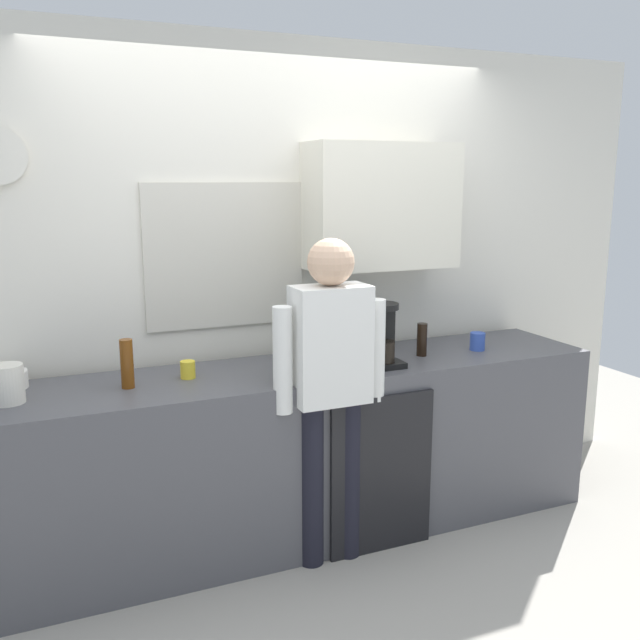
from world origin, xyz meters
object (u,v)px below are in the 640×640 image
(bottle_dark_sauce, at_px, (422,340))
(mixing_bowl, at_px, (3,380))
(bottle_amber_beer, at_px, (127,364))
(person_at_sink, at_px, (330,376))
(cup_blue_mug, at_px, (477,341))
(cup_yellow_cup, at_px, (188,370))
(coffee_maker, at_px, (379,337))
(bottle_green_wine, at_px, (299,345))
(storage_canister, at_px, (7,384))
(cup_white_mug, at_px, (359,344))

(bottle_dark_sauce, xyz_separation_m, mixing_bowl, (-2.09, 0.24, -0.05))
(bottle_amber_beer, xyz_separation_m, person_at_sink, (0.89, -0.30, -0.08))
(bottle_amber_beer, distance_m, cup_blue_mug, 1.91)
(mixing_bowl, bearing_deg, cup_yellow_cup, -11.43)
(coffee_maker, bearing_deg, bottle_green_wine, 179.23)
(coffee_maker, height_order, cup_yellow_cup, coffee_maker)
(bottle_dark_sauce, relative_size, bottle_amber_beer, 0.78)
(mixing_bowl, xyz_separation_m, storage_canister, (0.03, -0.24, 0.04))
(person_at_sink, bearing_deg, bottle_green_wine, 118.98)
(bottle_dark_sauce, xyz_separation_m, cup_yellow_cup, (-1.27, 0.08, -0.05))
(bottle_dark_sauce, distance_m, mixing_bowl, 2.10)
(bottle_amber_beer, bearing_deg, mixing_bowl, 158.28)
(cup_white_mug, xyz_separation_m, cup_yellow_cup, (-0.98, -0.12, -0.01))
(cup_white_mug, bearing_deg, cup_yellow_cup, -173.20)
(cup_blue_mug, height_order, mixing_bowl, cup_blue_mug)
(bottle_dark_sauce, xyz_separation_m, cup_blue_mug, (0.36, -0.01, -0.04))
(cup_yellow_cup, relative_size, person_at_sink, 0.05)
(coffee_maker, height_order, bottle_dark_sauce, coffee_maker)
(bottle_green_wine, xyz_separation_m, bottle_dark_sauce, (0.75, 0.07, -0.06))
(bottle_amber_beer, bearing_deg, cup_yellow_cup, 9.01)
(coffee_maker, distance_m, storage_canister, 1.76)
(bottle_dark_sauce, distance_m, cup_yellow_cup, 1.27)
(cup_yellow_cup, bearing_deg, storage_canister, -175.05)
(coffee_maker, distance_m, cup_white_mug, 0.29)
(cup_white_mug, bearing_deg, mixing_bowl, 178.44)
(bottle_green_wine, relative_size, person_at_sink, 0.19)
(cup_blue_mug, bearing_deg, bottle_amber_beer, 178.60)
(bottle_green_wine, bearing_deg, cup_yellow_cup, 164.37)
(coffee_maker, xyz_separation_m, cup_blue_mug, (0.66, 0.06, -0.10))
(bottle_dark_sauce, height_order, bottle_amber_beer, bottle_amber_beer)
(cup_blue_mug, distance_m, mixing_bowl, 2.46)
(bottle_green_wine, xyz_separation_m, mixing_bowl, (-1.34, 0.31, -0.11))
(bottle_amber_beer, relative_size, cup_yellow_cup, 2.71)
(bottle_dark_sauce, bearing_deg, bottle_amber_beer, 178.83)
(coffee_maker, xyz_separation_m, cup_white_mug, (0.02, 0.27, -0.10))
(bottle_green_wine, xyz_separation_m, cup_white_mug, (0.46, 0.26, -0.10))
(bottle_dark_sauce, xyz_separation_m, storage_canister, (-2.06, 0.01, -0.01))
(bottle_amber_beer, relative_size, person_at_sink, 0.14)
(cup_white_mug, xyz_separation_m, cup_blue_mug, (0.64, -0.21, 0.00))
(mixing_bowl, bearing_deg, cup_white_mug, -1.56)
(coffee_maker, xyz_separation_m, storage_canister, (-1.76, 0.08, -0.06))
(bottle_amber_beer, height_order, cup_white_mug, bottle_amber_beer)
(coffee_maker, xyz_separation_m, bottle_dark_sauce, (0.30, 0.07, -0.06))
(coffee_maker, distance_m, bottle_green_wine, 0.44)
(cup_white_mug, distance_m, storage_canister, 1.79)
(cup_yellow_cup, height_order, storage_canister, storage_canister)
(storage_canister, bearing_deg, coffee_maker, -2.70)
(bottle_amber_beer, xyz_separation_m, cup_blue_mug, (1.91, -0.05, -0.06))
(mixing_bowl, bearing_deg, bottle_amber_beer, -21.72)
(bottle_dark_sauce, height_order, mixing_bowl, bottle_dark_sauce)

